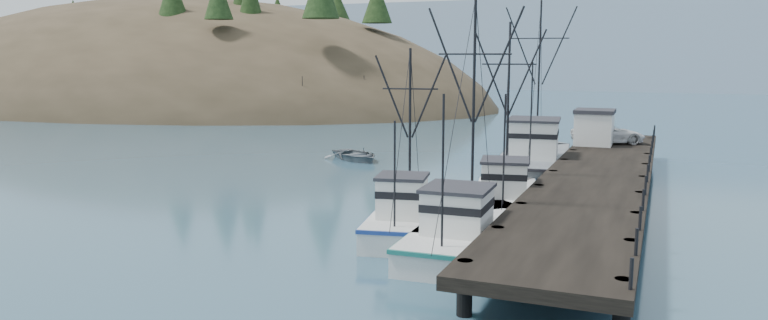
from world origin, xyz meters
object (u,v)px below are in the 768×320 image
work_vessel (535,161)px  trawler_far (505,197)px  pier_shed (594,127)px  trawler_mid (407,219)px  motorboat (356,160)px  trawler_near (466,232)px  pier (597,178)px  pickup_truck (608,134)px

work_vessel → trawler_far: bearing=-88.2°
trawler_far → pier_shed: bearing=79.1°
trawler_mid → motorboat: trawler_mid is taller
trawler_near → motorboat: trawler_near is taller
pier → work_vessel: bearing=121.7°
trawler_near → pier_shed: trawler_near is taller
trawler_mid → trawler_far: size_ratio=0.86×
pier_shed → motorboat: 19.97m
trawler_near → pickup_truck: size_ratio=2.13×
pier_shed → pickup_truck: pier_shed is taller
pier → pickup_truck: pickup_truck is taller
pickup_truck → motorboat: pickup_truck is taller
trawler_near → trawler_mid: bearing=157.9°
trawler_far → pier_shed: 17.55m
pier → motorboat: bearing=152.2°
trawler_mid → work_vessel: 19.12m
work_vessel → pier_shed: bearing=55.1°
trawler_far → pickup_truck: trawler_far is taller
pickup_truck → motorboat: size_ratio=0.96×
pier → motorboat: size_ratio=7.49×
pier → trawler_far: trawler_far is taller
work_vessel → pier_shed: (3.66, 5.24, 2.19)m
trawler_near → motorboat: 28.14m
trawler_mid → pickup_truck: size_ratio=1.72×
pickup_truck → trawler_near: bearing=146.9°
work_vessel → trawler_near: bearing=-89.0°
pier → work_vessel: (-5.16, 8.35, -0.46)m
pier → motorboat: 23.81m
trawler_far → pier_shed: (3.29, 17.04, 2.60)m
pier → trawler_far: bearing=-144.3°
trawler_near → trawler_mid: trawler_near is taller
pier → pier_shed: bearing=96.3°
trawler_mid → pier_shed: trawler_mid is taller
pickup_truck → motorboat: bearing=76.6°
pier → trawler_near: trawler_near is taller
motorboat → pickup_truck: bearing=-43.4°
pier → trawler_far: size_ratio=3.91×
trawler_near → pier_shed: 25.86m
work_vessel → motorboat: bearing=170.3°
pier_shed → pier: bearing=-83.7°
trawler_near → trawler_mid: (-3.49, 1.41, -0.00)m
trawler_far → pickup_truck: 18.94m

